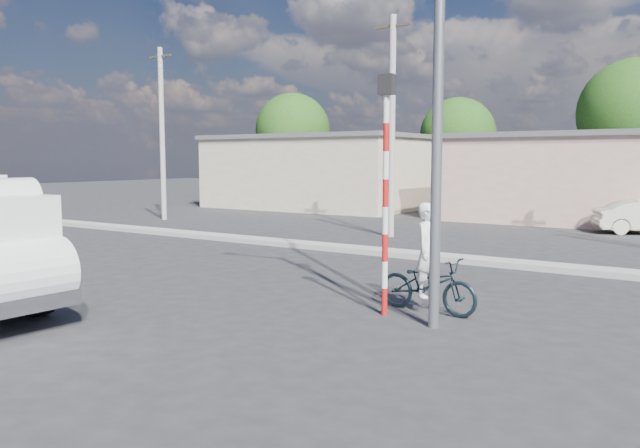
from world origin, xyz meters
The scene contains 9 objects.
ground_plane centered at (0.00, 0.00, 0.00)m, with size 120.00×120.00×0.00m, color #262629.
median centered at (0.00, 8.00, 0.08)m, with size 40.00×0.80×0.16m, color #99968E.
bicycle centered at (3.78, 2.13, 0.52)m, with size 0.70×1.99×1.05m, color black.
cyclist centered at (3.78, 2.13, 0.88)m, with size 0.64×0.42×1.76m, color white.
traffic_pole centered at (3.20, 1.50, 2.59)m, with size 0.28×0.18×4.36m.
streetlight centered at (4.14, 1.20, 4.96)m, with size 2.34×0.22×9.00m.
building_row centered at (1.10, 22.00, 2.13)m, with size 37.80×7.30×4.44m.
tree_row centered at (-2.27, 28.62, 4.83)m, with size 34.13×7.32×8.10m.
utility_poles centered at (3.25, 12.00, 4.07)m, with size 35.40×0.24×8.00m.
Camera 1 is at (8.40, -8.56, 2.86)m, focal length 35.00 mm.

